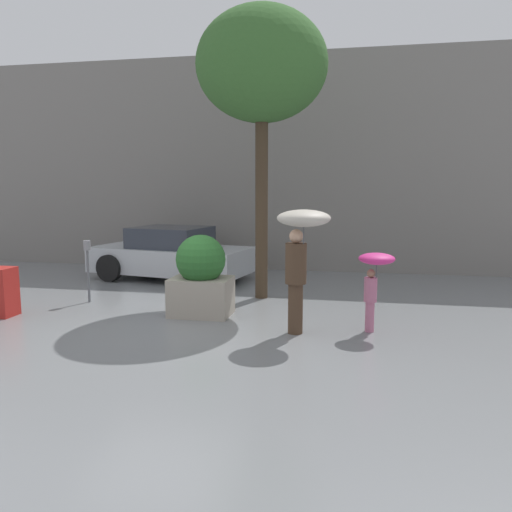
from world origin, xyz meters
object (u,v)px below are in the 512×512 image
planter_box (201,276)px  person_adult (300,243)px  street_tree (262,68)px  newspaper_box (0,292)px  person_child (375,272)px  parking_meter (87,258)px  parked_car_near (171,255)px

planter_box → person_adult: size_ratio=0.75×
street_tree → newspaper_box: 6.63m
newspaper_box → planter_box: bearing=12.0°
planter_box → street_tree: 4.42m
person_adult → newspaper_box: size_ratio=2.23×
person_child → person_adult: bearing=-131.6°
newspaper_box → parking_meter: bearing=53.0°
planter_box → person_adult: person_adult is taller
person_adult → person_child: (1.17, 0.33, -0.48)m
planter_box → person_child: (3.08, -0.55, 0.27)m
person_adult → parking_meter: bearing=-162.1°
parking_meter → newspaper_box: size_ratio=1.42×
planter_box → parking_meter: 2.66m
street_tree → person_adult: bearing=-66.9°
person_adult → newspaper_box: bearing=-145.3°
person_adult → parking_meter: person_adult is taller
parked_car_near → planter_box: bearing=-140.7°
person_child → street_tree: (-2.25, 2.21, 3.75)m
street_tree → newspaper_box: bearing=-151.3°
person_adult → planter_box: bearing=-168.9°
planter_box → parking_meter: (-2.59, 0.57, 0.19)m
street_tree → person_child: bearing=-44.5°
person_child → parked_car_near: 6.35m
person_adult → parked_car_near: size_ratio=0.47×
parking_meter → newspaper_box: parking_meter is taller
person_child → parking_meter: 5.77m
planter_box → person_child: size_ratio=1.14×
parking_meter → newspaper_box: (-1.01, -1.34, -0.47)m
planter_box → parked_car_near: (-1.86, 3.43, -0.11)m
planter_box → newspaper_box: planter_box is taller
street_tree → parked_car_near: bearing=146.6°
person_child → parking_meter: size_ratio=1.02×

